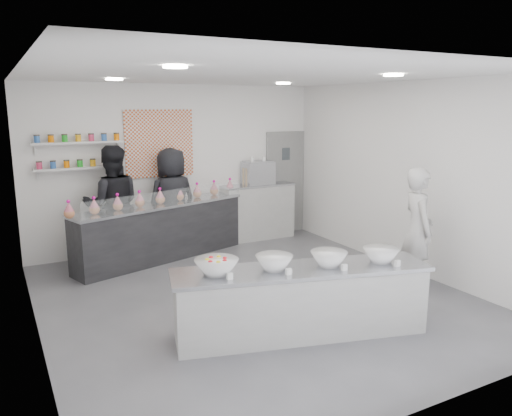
{
  "coord_description": "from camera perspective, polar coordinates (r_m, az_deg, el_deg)",
  "views": [
    {
      "loc": [
        -3.07,
        -5.77,
        2.61
      ],
      "look_at": [
        0.24,
        0.4,
        1.18
      ],
      "focal_mm": 35.0,
      "sensor_mm": 36.0,
      "label": 1
    }
  ],
  "objects": [
    {
      "name": "floor",
      "position": [
        7.04,
        -0.17,
        -10.2
      ],
      "size": [
        6.0,
        6.0,
        0.0
      ],
      "primitive_type": "plane",
      "color": "#515156",
      "rests_on": "ground"
    },
    {
      "name": "ceiling",
      "position": [
        6.55,
        -0.19,
        14.99
      ],
      "size": [
        6.0,
        6.0,
        0.0
      ],
      "primitive_type": "plane",
      "rotation": [
        3.14,
        0.0,
        0.0
      ],
      "color": "white",
      "rests_on": "floor"
    },
    {
      "name": "back_wall",
      "position": [
        9.36,
        -8.87,
        4.63
      ],
      "size": [
        5.5,
        0.0,
        5.5
      ],
      "primitive_type": "plane",
      "rotation": [
        1.57,
        0.0,
        0.0
      ],
      "color": "white",
      "rests_on": "floor"
    },
    {
      "name": "left_wall",
      "position": [
        5.88,
        -24.55,
        -0.36
      ],
      "size": [
        0.0,
        6.0,
        6.0
      ],
      "primitive_type": "plane",
      "rotation": [
        1.57,
        0.0,
        1.57
      ],
      "color": "white",
      "rests_on": "floor"
    },
    {
      "name": "right_wall",
      "position": [
        8.27,
        16.93,
        3.36
      ],
      "size": [
        0.0,
        6.0,
        6.0
      ],
      "primitive_type": "plane",
      "rotation": [
        1.57,
        0.0,
        -1.57
      ],
      "color": "white",
      "rests_on": "floor"
    },
    {
      "name": "back_door",
      "position": [
        10.37,
        3.34,
        2.91
      ],
      "size": [
        0.88,
        0.04,
        2.1
      ],
      "primitive_type": "cube",
      "color": "gray",
      "rests_on": "floor"
    },
    {
      "name": "pattern_panel",
      "position": [
        9.18,
        -10.98,
        7.24
      ],
      "size": [
        1.25,
        0.03,
        1.2
      ],
      "primitive_type": "cube",
      "color": "#C44B18",
      "rests_on": "back_wall"
    },
    {
      "name": "jar_shelf_lower",
      "position": [
        8.83,
        -19.47,
        4.35
      ],
      "size": [
        1.45,
        0.22,
        0.04
      ],
      "primitive_type": "cube",
      "color": "silver",
      "rests_on": "back_wall"
    },
    {
      "name": "jar_shelf_upper",
      "position": [
        8.79,
        -19.65,
        7.06
      ],
      "size": [
        1.45,
        0.22,
        0.04
      ],
      "primitive_type": "cube",
      "color": "silver",
      "rests_on": "back_wall"
    },
    {
      "name": "preserve_jars",
      "position": [
        8.78,
        -19.57,
        6.14
      ],
      "size": [
        1.45,
        0.1,
        0.56
      ],
      "primitive_type": null,
      "color": "#D13159",
      "rests_on": "jar_shelf_lower"
    },
    {
      "name": "downlight_0",
      "position": [
        5.07,
        -9.22,
        15.62
      ],
      "size": [
        0.24,
        0.24,
        0.02
      ],
      "primitive_type": "cylinder",
      "color": "white",
      "rests_on": "ceiling"
    },
    {
      "name": "downlight_1",
      "position": [
        6.55,
        15.42,
        14.42
      ],
      "size": [
        0.24,
        0.24,
        0.02
      ],
      "primitive_type": "cylinder",
      "color": "white",
      "rests_on": "ceiling"
    },
    {
      "name": "downlight_2",
      "position": [
        7.56,
        -15.89,
        13.95
      ],
      "size": [
        0.24,
        0.24,
        0.02
      ],
      "primitive_type": "cylinder",
      "color": "white",
      "rests_on": "ceiling"
    },
    {
      "name": "downlight_3",
      "position": [
        8.63,
        3.13,
        14.02
      ],
      "size": [
        0.24,
        0.24,
        0.02
      ],
      "primitive_type": "cylinder",
      "color": "white",
      "rests_on": "ceiling"
    },
    {
      "name": "prep_counter",
      "position": [
        5.86,
        5.18,
        -10.58
      ],
      "size": [
        3.03,
        1.43,
        0.81
      ],
      "primitive_type": "cube",
      "rotation": [
        0.0,
        0.0,
        -0.27
      ],
      "color": "#A2A39F",
      "rests_on": "floor"
    },
    {
      "name": "back_bar",
      "position": [
        8.73,
        -10.75,
        -2.69
      ],
      "size": [
        3.2,
        1.48,
        0.98
      ],
      "primitive_type": "cube",
      "rotation": [
        0.0,
        0.0,
        0.3
      ],
      "color": "black",
      "rests_on": "floor"
    },
    {
      "name": "sneeze_guard",
      "position": [
        8.37,
        -9.84,
        1.12
      ],
      "size": [
        2.99,
        0.93,
        0.27
      ],
      "primitive_type": "cube",
      "rotation": [
        0.0,
        0.0,
        0.3
      ],
      "color": "white",
      "rests_on": "back_bar"
    },
    {
      "name": "espresso_ledge",
      "position": [
        9.93,
        0.19,
        -0.4
      ],
      "size": [
        1.48,
        0.47,
        1.1
      ],
      "primitive_type": "cube",
      "color": "#A2A39F",
      "rests_on": "floor"
    },
    {
      "name": "espresso_machine",
      "position": [
        9.81,
        0.23,
        4.0
      ],
      "size": [
        0.58,
        0.4,
        0.44
      ],
      "primitive_type": "cube",
      "color": "#93969E",
      "rests_on": "espresso_ledge"
    },
    {
      "name": "cup_stacks",
      "position": [
        9.72,
        -0.85,
        3.61
      ],
      "size": [
        0.24,
        0.24,
        0.34
      ],
      "primitive_type": null,
      "color": "#8F825A",
      "rests_on": "espresso_ledge"
    },
    {
      "name": "prep_bowls",
      "position": [
        5.7,
        5.27,
        -6.03
      ],
      "size": [
        2.43,
        1.13,
        0.17
      ],
      "primitive_type": null,
      "rotation": [
        0.0,
        0.0,
        -0.27
      ],
      "color": "white",
      "rests_on": "prep_counter"
    },
    {
      "name": "label_cards",
      "position": [
        5.39,
        9.53,
        -7.71
      ],
      "size": [
        2.01,
        0.04,
        0.07
      ],
      "primitive_type": null,
      "color": "white",
      "rests_on": "prep_counter"
    },
    {
      "name": "cookie_bags",
      "position": [
        8.6,
        -10.91,
        1.38
      ],
      "size": [
        3.25,
        1.13,
        0.28
      ],
      "primitive_type": null,
      "rotation": [
        0.0,
        0.0,
        0.3
      ],
      "color": "#CA6279",
      "rests_on": "back_bar"
    },
    {
      "name": "woman_prep",
      "position": [
        7.42,
        17.96,
        -2.41
      ],
      "size": [
        0.65,
        0.76,
        1.78
      ],
      "primitive_type": "imported",
      "rotation": [
        0.0,
        0.0,
        1.17
      ],
      "color": "beige",
      "rests_on": "floor"
    },
    {
      "name": "staff_left",
      "position": [
        8.69,
        -16.07,
        0.37
      ],
      "size": [
        1.09,
        0.92,
        1.98
      ],
      "primitive_type": "imported",
      "rotation": [
        0.0,
        0.0,
        2.95
      ],
      "color": "black",
      "rests_on": "floor"
    },
    {
      "name": "staff_right",
      "position": [
        8.98,
        -9.54,
        0.76
      ],
      "size": [
        1.0,
        0.73,
        1.9
      ],
      "primitive_type": "imported",
      "rotation": [
        0.0,
        0.0,
        3.28
      ],
      "color": "black",
      "rests_on": "floor"
    }
  ]
}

